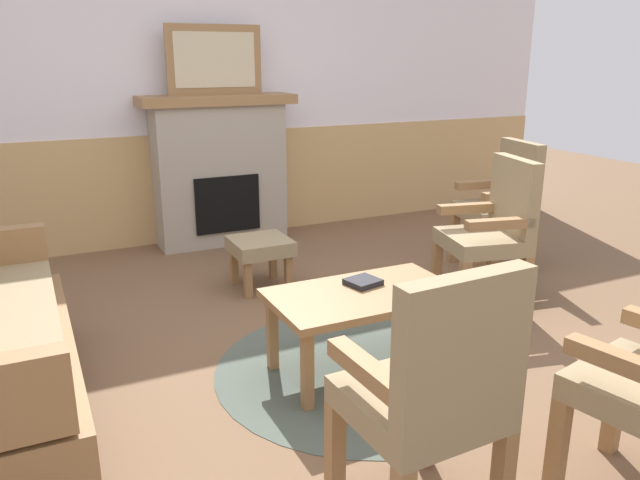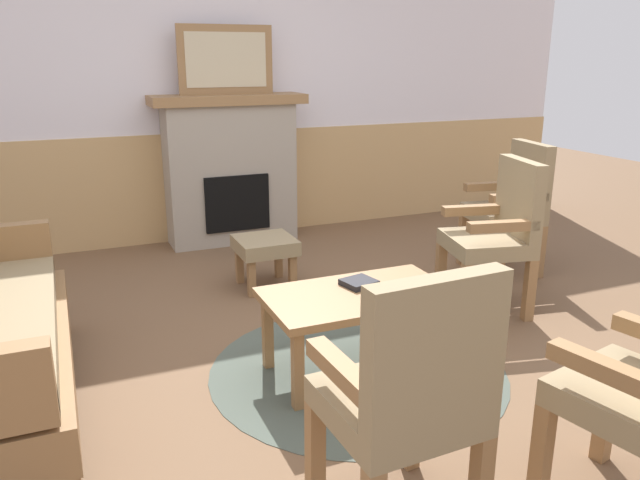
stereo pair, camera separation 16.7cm
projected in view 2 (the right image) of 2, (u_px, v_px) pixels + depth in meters
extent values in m
plane|color=brown|center=(344.00, 349.00, 3.50)|extent=(14.00, 14.00, 0.00)
cube|color=white|center=(220.00, 85.00, 5.41)|extent=(7.20, 0.12, 2.70)
cube|color=tan|center=(226.00, 184.00, 5.60)|extent=(7.20, 0.02, 0.95)
cube|color=#A39989|center=(231.00, 174.00, 5.40)|extent=(1.10, 0.36, 1.20)
cube|color=black|center=(238.00, 203.00, 5.29)|extent=(0.56, 0.02, 0.48)
cube|color=olive|center=(228.00, 99.00, 5.22)|extent=(1.30, 0.44, 0.08)
cube|color=olive|center=(226.00, 60.00, 5.13)|extent=(0.80, 0.03, 0.56)
cube|color=beige|center=(226.00, 60.00, 5.11)|extent=(0.68, 0.01, 0.44)
cube|color=olive|center=(61.00, 317.00, 3.73)|extent=(0.08, 0.08, 0.16)
cube|color=olive|center=(298.00, 370.00, 2.86)|extent=(0.05, 0.05, 0.40)
cube|color=olive|center=(450.00, 339.00, 3.17)|extent=(0.05, 0.05, 0.40)
cube|color=olive|center=(268.00, 332.00, 3.25)|extent=(0.05, 0.05, 0.40)
cube|color=olive|center=(406.00, 308.00, 3.56)|extent=(0.05, 0.05, 0.40)
cube|color=olive|center=(359.00, 296.00, 3.15)|extent=(0.96, 0.56, 0.04)
cylinder|color=#4C564C|center=(357.00, 370.00, 3.27)|extent=(1.56, 1.56, 0.01)
cube|color=black|center=(359.00, 283.00, 3.24)|extent=(0.19, 0.18, 0.03)
cube|color=olive|center=(252.00, 279.00, 4.24)|extent=(0.05, 0.05, 0.26)
cube|color=olive|center=(293.00, 273.00, 4.35)|extent=(0.05, 0.05, 0.26)
cube|color=olive|center=(240.00, 265.00, 4.50)|extent=(0.05, 0.05, 0.26)
cube|color=olive|center=(278.00, 260.00, 4.61)|extent=(0.05, 0.05, 0.26)
cube|color=#937F5B|center=(265.00, 245.00, 4.37)|extent=(0.40, 0.40, 0.10)
cube|color=olive|center=(466.00, 294.00, 3.76)|extent=(0.07, 0.07, 0.40)
cube|color=olive|center=(441.00, 272.00, 4.16)|extent=(0.07, 0.07, 0.40)
cube|color=olive|center=(529.00, 290.00, 3.84)|extent=(0.07, 0.07, 0.40)
cube|color=olive|center=(499.00, 268.00, 4.23)|extent=(0.07, 0.07, 0.40)
cube|color=#937F5B|center=(486.00, 244.00, 3.93)|extent=(0.57, 0.57, 0.10)
cube|color=#937F5B|center=(520.00, 198.00, 3.88)|extent=(0.18, 0.49, 0.48)
cube|color=olive|center=(503.00, 226.00, 3.68)|extent=(0.44, 0.16, 0.06)
cube|color=olive|center=(475.00, 210.00, 4.07)|extent=(0.44, 0.16, 0.06)
cube|color=olive|center=(488.00, 256.00, 4.50)|extent=(0.07, 0.07, 0.40)
cube|color=olive|center=(463.00, 239.00, 4.89)|extent=(0.07, 0.07, 0.40)
cube|color=olive|center=(540.00, 252.00, 4.59)|extent=(0.07, 0.07, 0.40)
cube|color=olive|center=(511.00, 236.00, 4.98)|extent=(0.07, 0.07, 0.40)
cube|color=#937F5B|center=(503.00, 214.00, 4.67)|extent=(0.56, 0.56, 0.10)
cube|color=#937F5B|center=(530.00, 175.00, 4.63)|extent=(0.16, 0.49, 0.48)
cube|color=olive|center=(519.00, 197.00, 4.43)|extent=(0.45, 0.14, 0.06)
cube|color=olive|center=(491.00, 186.00, 4.81)|extent=(0.45, 0.14, 0.06)
cube|color=olive|center=(541.00, 453.00, 2.26)|extent=(0.07, 0.07, 0.40)
cube|color=olive|center=(605.00, 416.00, 2.50)|extent=(0.07, 0.07, 0.40)
cube|color=#937F5B|center=(638.00, 400.00, 2.14)|extent=(0.57, 0.57, 0.10)
cube|color=olive|center=(612.00, 373.00, 1.98)|extent=(0.16, 0.44, 0.06)
cube|color=olive|center=(315.00, 450.00, 2.28)|extent=(0.06, 0.06, 0.40)
cube|color=olive|center=(411.00, 422.00, 2.45)|extent=(0.06, 0.06, 0.40)
cube|color=#937F5B|center=(397.00, 405.00, 2.11)|extent=(0.50, 0.50, 0.10)
cube|color=#937F5B|center=(436.00, 352.00, 1.86)|extent=(0.48, 0.10, 0.48)
cube|color=olive|center=(344.00, 373.00, 1.98)|extent=(0.09, 0.44, 0.06)
cube|color=olive|center=(449.00, 348.00, 2.15)|extent=(0.09, 0.44, 0.06)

